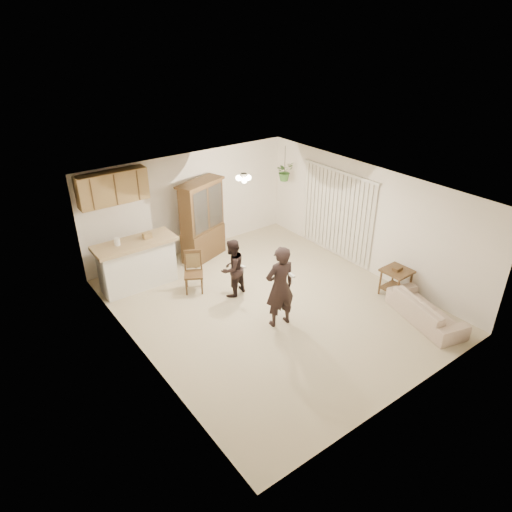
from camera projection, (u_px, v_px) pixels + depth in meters
floor at (270, 305)px, 9.47m from camera, size 6.50×6.50×0.00m
ceiling at (272, 191)px, 8.31m from camera, size 5.50×6.50×0.02m
wall_back at (190, 203)px, 11.21m from camera, size 5.50×0.02×2.50m
wall_front at (410, 335)px, 6.58m from camera, size 5.50×0.02×2.50m
wall_left at (139, 298)px, 7.45m from camera, size 0.02×6.50×2.50m
wall_right at (367, 219)px, 10.34m from camera, size 0.02×6.50×2.50m
breakfast_bar at (138, 266)px, 9.94m from camera, size 1.60×0.55×1.00m
bar_top at (135, 243)px, 9.69m from camera, size 1.75×0.70×0.08m
upper_cabinets at (113, 188)px, 9.68m from camera, size 1.50×0.34×0.70m
vertical_blinds at (336, 213)px, 11.03m from camera, size 0.06×2.30×2.10m
ceiling_fixture at (244, 178)px, 9.32m from camera, size 0.36×0.36×0.20m
hanging_plant at (285, 171)px, 11.53m from camera, size 0.43×0.37×0.48m
plant_cord at (285, 159)px, 11.38m from camera, size 0.01×0.01×0.65m
sofa at (427, 305)px, 8.84m from camera, size 1.20×2.00×0.73m
adult at (280, 284)px, 8.51m from camera, size 0.71×0.52×1.80m
child at (232, 267)px, 9.55m from camera, size 0.77×0.67×1.35m
china_hutch at (202, 221)px, 10.94m from camera, size 1.33×0.86×1.96m
side_table at (395, 282)px, 9.69m from camera, size 0.57×0.57×0.68m
chair_bar at (136, 270)px, 10.26m from camera, size 0.41×0.41×0.91m
chair_hutch_left at (194, 280)px, 9.87m from camera, size 0.55×0.55×0.91m
chair_hutch_right at (201, 243)px, 11.49m from camera, size 0.52×0.52×0.95m
controller_adult at (292, 275)px, 8.03m from camera, size 0.07×0.15×0.04m
controller_child at (243, 266)px, 9.33m from camera, size 0.06×0.12×0.03m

